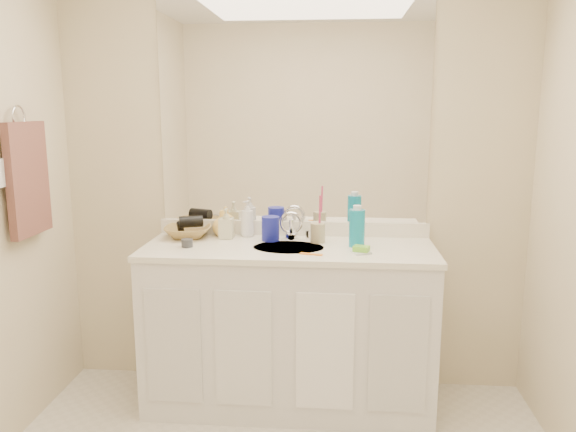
# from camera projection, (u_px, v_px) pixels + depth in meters

# --- Properties ---
(wall_back) EXTENTS (2.60, 0.02, 2.40)m
(wall_back) POSITION_uv_depth(u_px,v_px,m) (293.00, 179.00, 3.13)
(wall_back) COLOR beige
(wall_back) RESTS_ON floor
(vanity_cabinet) EXTENTS (1.50, 0.55, 0.85)m
(vanity_cabinet) POSITION_uv_depth(u_px,v_px,m) (289.00, 328.00, 3.01)
(vanity_cabinet) COLOR white
(vanity_cabinet) RESTS_ON floor
(countertop) EXTENTS (1.52, 0.57, 0.03)m
(countertop) POSITION_uv_depth(u_px,v_px,m) (289.00, 249.00, 2.93)
(countertop) COLOR white
(countertop) RESTS_ON vanity_cabinet
(backsplash) EXTENTS (1.52, 0.03, 0.08)m
(backsplash) POSITION_uv_depth(u_px,v_px,m) (293.00, 228.00, 3.17)
(backsplash) COLOR white
(backsplash) RESTS_ON countertop
(sink_basin) EXTENTS (0.37, 0.37, 0.02)m
(sink_basin) POSITION_uv_depth(u_px,v_px,m) (289.00, 249.00, 2.91)
(sink_basin) COLOR beige
(sink_basin) RESTS_ON countertop
(faucet) EXTENTS (0.02, 0.02, 0.11)m
(faucet) POSITION_uv_depth(u_px,v_px,m) (291.00, 229.00, 3.07)
(faucet) COLOR silver
(faucet) RESTS_ON countertop
(mirror) EXTENTS (1.48, 0.01, 1.20)m
(mirror) POSITION_uv_depth(u_px,v_px,m) (293.00, 113.00, 3.06)
(mirror) COLOR white
(mirror) RESTS_ON wall_back
(blue_mug) EXTENTS (0.13, 0.13, 0.13)m
(blue_mug) POSITION_uv_depth(u_px,v_px,m) (270.00, 229.00, 3.04)
(blue_mug) COLOR #161C9A
(blue_mug) RESTS_ON countertop
(tan_cup) EXTENTS (0.10, 0.10, 0.11)m
(tan_cup) POSITION_uv_depth(u_px,v_px,m) (318.00, 233.00, 3.00)
(tan_cup) COLOR tan
(tan_cup) RESTS_ON countertop
(toothbrush) EXTENTS (0.02, 0.04, 0.22)m
(toothbrush) POSITION_uv_depth(u_px,v_px,m) (320.00, 215.00, 2.98)
(toothbrush) COLOR #DA3969
(toothbrush) RESTS_ON tan_cup
(mouthwash_bottle) EXTENTS (0.10, 0.10, 0.19)m
(mouthwash_bottle) POSITION_uv_depth(u_px,v_px,m) (357.00, 228.00, 2.90)
(mouthwash_bottle) COLOR #0E88AE
(mouthwash_bottle) RESTS_ON countertop
(soap_dish) EXTENTS (0.11, 0.10, 0.01)m
(soap_dish) POSITION_uv_depth(u_px,v_px,m) (361.00, 252.00, 2.78)
(soap_dish) COLOR white
(soap_dish) RESTS_ON countertop
(green_soap) EXTENTS (0.09, 0.08, 0.03)m
(green_soap) POSITION_uv_depth(u_px,v_px,m) (361.00, 249.00, 2.78)
(green_soap) COLOR #78D233
(green_soap) RESTS_ON soap_dish
(orange_comb) EXTENTS (0.12, 0.05, 0.00)m
(orange_comb) POSITION_uv_depth(u_px,v_px,m) (311.00, 254.00, 2.76)
(orange_comb) COLOR orange
(orange_comb) RESTS_ON countertop
(dark_jar) EXTENTS (0.07, 0.07, 0.04)m
(dark_jar) POSITION_uv_depth(u_px,v_px,m) (187.00, 243.00, 2.91)
(dark_jar) COLOR #35363C
(dark_jar) RESTS_ON countertop
(soap_bottle_white) EXTENTS (0.10, 0.10, 0.20)m
(soap_bottle_white) POSITION_uv_depth(u_px,v_px,m) (247.00, 218.00, 3.14)
(soap_bottle_white) COLOR white
(soap_bottle_white) RESTS_ON countertop
(soap_bottle_cream) EXTENTS (0.08, 0.08, 0.17)m
(soap_bottle_cream) POSITION_uv_depth(u_px,v_px,m) (226.00, 223.00, 3.09)
(soap_bottle_cream) COLOR beige
(soap_bottle_cream) RESTS_ON countertop
(soap_bottle_yellow) EXTENTS (0.13, 0.13, 0.15)m
(soap_bottle_yellow) POSITION_uv_depth(u_px,v_px,m) (222.00, 223.00, 3.15)
(soap_bottle_yellow) COLOR #FDCF62
(soap_bottle_yellow) RESTS_ON countertop
(wicker_basket) EXTENTS (0.29, 0.29, 0.06)m
(wicker_basket) POSITION_uv_depth(u_px,v_px,m) (188.00, 232.00, 3.12)
(wicker_basket) COLOR olive
(wicker_basket) RESTS_ON countertop
(hair_dryer) EXTENTS (0.14, 0.10, 0.06)m
(hair_dryer) POSITION_uv_depth(u_px,v_px,m) (191.00, 222.00, 3.11)
(hair_dryer) COLOR black
(hair_dryer) RESTS_ON wicker_basket
(towel_ring) EXTENTS (0.01, 0.11, 0.11)m
(towel_ring) POSITION_uv_depth(u_px,v_px,m) (18.00, 116.00, 2.66)
(towel_ring) COLOR silver
(towel_ring) RESTS_ON wall_left
(hand_towel) EXTENTS (0.04, 0.32, 0.55)m
(hand_towel) POSITION_uv_depth(u_px,v_px,m) (28.00, 179.00, 2.72)
(hand_towel) COLOR #4F2F2A
(hand_towel) RESTS_ON towel_ring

